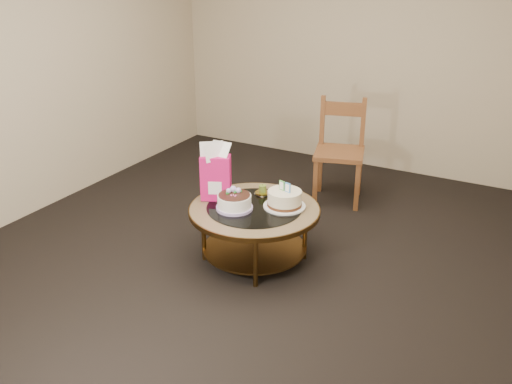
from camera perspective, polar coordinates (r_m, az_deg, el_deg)
The scene contains 8 objects.
ground at distance 4.61m, azimuth -0.16°, elevation -6.67°, with size 5.00×5.00×0.00m, color black.
room_walls at distance 4.06m, azimuth -0.18°, elevation 12.52°, with size 4.52×5.02×2.61m.
coffee_table at distance 4.43m, azimuth -0.16°, elevation -2.44°, with size 1.02×1.02×0.46m.
decorated_cake at distance 4.34m, azimuth -2.18°, elevation -1.05°, with size 0.28×0.28×0.16m.
cream_cake at distance 4.38m, azimuth 2.88°, elevation -0.72°, with size 0.33×0.33×0.21m.
gift_bag at distance 4.46m, azimuth -4.06°, elevation 2.05°, with size 0.26×0.23×0.46m.
pillar_candle at distance 4.61m, azimuth 0.65°, elevation 0.09°, with size 0.13×0.13×0.09m.
dining_chair at distance 5.54m, azimuth 8.38°, elevation 4.12°, with size 0.57×0.57×0.99m.
Camera 1 is at (1.93, -3.49, 2.31)m, focal length 40.00 mm.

